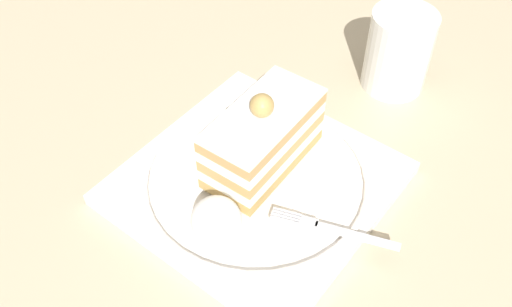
{
  "coord_description": "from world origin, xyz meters",
  "views": [
    {
      "loc": [
        0.26,
        0.3,
        0.44
      ],
      "look_at": [
        0.03,
        0.02,
        0.05
      ],
      "focal_mm": 39.94,
      "sensor_mm": 36.0,
      "label": 1
    }
  ],
  "objects_px": {
    "fork": "(330,229)",
    "whipped_cream_dollop": "(216,220)",
    "drink_glass_near": "(398,55)",
    "cake_slice": "(263,138)",
    "dessert_plate": "(256,181)"
  },
  "relations": [
    {
      "from": "dessert_plate",
      "to": "cake_slice",
      "type": "bearing_deg",
      "value": -151.14
    },
    {
      "from": "fork",
      "to": "whipped_cream_dollop",
      "type": "bearing_deg",
      "value": -38.0
    },
    {
      "from": "fork",
      "to": "drink_glass_near",
      "type": "bearing_deg",
      "value": -152.75
    },
    {
      "from": "cake_slice",
      "to": "fork",
      "type": "height_order",
      "value": "cake_slice"
    },
    {
      "from": "whipped_cream_dollop",
      "to": "drink_glass_near",
      "type": "xyz_separation_m",
      "value": [
        -0.3,
        -0.05,
        0.0
      ]
    },
    {
      "from": "dessert_plate",
      "to": "fork",
      "type": "relative_size",
      "value": 2.69
    },
    {
      "from": "dessert_plate",
      "to": "cake_slice",
      "type": "relative_size",
      "value": 2.04
    },
    {
      "from": "dessert_plate",
      "to": "cake_slice",
      "type": "distance_m",
      "value": 0.05
    },
    {
      "from": "drink_glass_near",
      "to": "cake_slice",
      "type": "bearing_deg",
      "value": 2.81
    },
    {
      "from": "drink_glass_near",
      "to": "dessert_plate",
      "type": "bearing_deg",
      "value": 4.83
    },
    {
      "from": "whipped_cream_dollop",
      "to": "fork",
      "type": "xyz_separation_m",
      "value": [
        -0.08,
        0.06,
        -0.02
      ]
    },
    {
      "from": "dessert_plate",
      "to": "fork",
      "type": "bearing_deg",
      "value": 95.11
    },
    {
      "from": "whipped_cream_dollop",
      "to": "drink_glass_near",
      "type": "height_order",
      "value": "drink_glass_near"
    },
    {
      "from": "dessert_plate",
      "to": "drink_glass_near",
      "type": "relative_size",
      "value": 2.99
    },
    {
      "from": "whipped_cream_dollop",
      "to": "cake_slice",
      "type": "bearing_deg",
      "value": -155.34
    }
  ]
}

